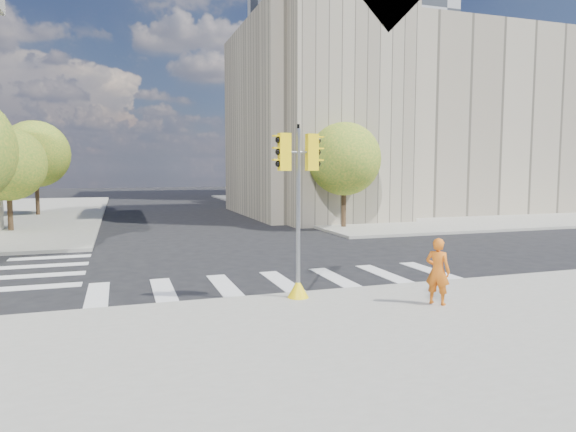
# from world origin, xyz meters

# --- Properties ---
(ground) EXTENTS (160.00, 160.00, 0.00)m
(ground) POSITION_xyz_m (0.00, 0.00, 0.00)
(ground) COLOR black
(ground) RESTS_ON ground
(sidewalk_near) EXTENTS (30.00, 14.00, 0.15)m
(sidewalk_near) POSITION_xyz_m (0.00, -11.00, 0.07)
(sidewalk_near) COLOR gray
(sidewalk_near) RESTS_ON ground
(sidewalk_far_right) EXTENTS (28.00, 40.00, 0.15)m
(sidewalk_far_right) POSITION_xyz_m (20.00, 26.00, 0.07)
(sidewalk_far_right) COLOR gray
(sidewalk_far_right) RESTS_ON ground
(civic_building) EXTENTS (26.00, 16.00, 19.39)m
(civic_building) POSITION_xyz_m (15.59, 19.12, 7.26)
(civic_building) COLOR #9F957E
(civic_building) RESTS_ON ground
(office_tower) EXTENTS (20.00, 18.00, 30.00)m
(office_tower) POSITION_xyz_m (22.00, 42.00, 15.00)
(office_tower) COLOR #9EA0A3
(office_tower) RESTS_ON ground
(tree_lw_mid) EXTENTS (4.00, 4.00, 5.77)m
(tree_lw_mid) POSITION_xyz_m (-10.50, 14.00, 3.76)
(tree_lw_mid) COLOR #382616
(tree_lw_mid) RESTS_ON ground
(tree_lw_far) EXTENTS (4.80, 4.80, 6.95)m
(tree_lw_far) POSITION_xyz_m (-10.50, 24.00, 4.54)
(tree_lw_far) COLOR #382616
(tree_lw_far) RESTS_ON ground
(tree_re_near) EXTENTS (4.20, 4.20, 6.16)m
(tree_re_near) POSITION_xyz_m (7.50, 10.00, 4.05)
(tree_re_near) COLOR #382616
(tree_re_near) RESTS_ON ground
(tree_re_mid) EXTENTS (4.60, 4.60, 6.66)m
(tree_re_mid) POSITION_xyz_m (7.50, 22.00, 4.35)
(tree_re_mid) COLOR #382616
(tree_re_mid) RESTS_ON ground
(tree_re_far) EXTENTS (4.00, 4.00, 5.88)m
(tree_re_far) POSITION_xyz_m (7.50, 34.00, 3.87)
(tree_re_far) COLOR #382616
(tree_re_far) RESTS_ON ground
(lamp_near) EXTENTS (0.35, 0.18, 8.11)m
(lamp_near) POSITION_xyz_m (8.00, 14.00, 4.58)
(lamp_near) COLOR black
(lamp_near) RESTS_ON sidewalk_far_right
(lamp_far) EXTENTS (0.35, 0.18, 8.11)m
(lamp_far) POSITION_xyz_m (8.00, 28.00, 4.58)
(lamp_far) COLOR black
(lamp_far) RESTS_ON sidewalk_far_right
(traffic_signal) EXTENTS (1.07, 0.56, 4.51)m
(traffic_signal) POSITION_xyz_m (-0.44, -4.60, 2.06)
(traffic_signal) COLOR yellow
(traffic_signal) RESTS_ON sidewalk_near
(photographer) EXTENTS (0.69, 0.73, 1.67)m
(photographer) POSITION_xyz_m (2.64, -6.32, 0.99)
(photographer) COLOR orange
(photographer) RESTS_ON sidewalk_near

